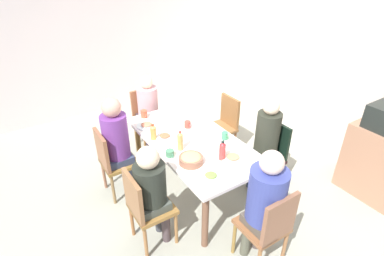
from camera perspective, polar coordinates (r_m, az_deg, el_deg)
ground_plane at (r=3.98m, az=-0.00°, el=-11.39°), size 6.89×6.89×0.00m
wall_back at (r=4.72m, az=23.01°, el=11.20°), size 5.99×0.12×2.60m
wall_left at (r=5.84m, az=-16.30°, el=15.58°), size 0.12×4.42×2.60m
dining_table at (r=3.58m, az=-0.00°, el=-3.27°), size 1.82×0.92×0.76m
chair_0 at (r=3.73m, az=-14.87°, el=-5.81°), size 0.40×0.40×0.90m
person_0 at (r=3.61m, az=-14.08°, el=-2.03°), size 0.30×0.30×1.29m
chair_1 at (r=4.40m, az=6.05°, el=0.95°), size 0.40×0.40×0.90m
chair_2 at (r=3.06m, az=-9.01°, el=-14.36°), size 0.40×0.40×0.90m
person_2 at (r=2.95m, az=-7.68°, el=-11.06°), size 0.31×0.31×1.16m
chair_3 at (r=2.93m, az=14.36°, el=-17.50°), size 0.40×0.40×0.90m
person_3 at (r=2.80m, az=13.72°, el=-12.92°), size 0.34×0.34×1.27m
chair_4 at (r=4.65m, az=-8.59°, el=2.43°), size 0.40×0.40×0.90m
person_4 at (r=4.49m, az=-8.27°, el=4.06°), size 0.30×0.30×1.16m
chair_5 at (r=3.85m, az=14.40°, el=-4.59°), size 0.40×0.40×0.90m
person_5 at (r=3.66m, az=13.86°, el=-2.06°), size 0.30×0.30×1.26m
plate_0 at (r=3.57m, az=-5.17°, el=-1.60°), size 0.22×0.22×0.04m
plate_1 at (r=2.96m, az=3.59°, el=-9.09°), size 0.21×0.21×0.04m
plate_2 at (r=3.83m, az=-8.61°, el=0.53°), size 0.25×0.25×0.04m
plate_3 at (r=3.23m, az=7.77°, el=-5.57°), size 0.25×0.25×0.04m
bowl_0 at (r=3.12m, az=-0.20°, el=-5.92°), size 0.25×0.25×0.09m
cup_0 at (r=4.04m, az=-9.09°, el=2.67°), size 0.12×0.09×0.10m
cup_1 at (r=3.75m, az=-0.84°, el=0.68°), size 0.12×0.08×0.09m
cup_2 at (r=3.23m, az=-4.20°, el=-4.81°), size 0.13×0.09×0.07m
cup_3 at (r=3.53m, az=6.24°, el=-1.49°), size 0.11×0.07×0.09m
bottle_0 at (r=3.16m, az=5.77°, el=-4.33°), size 0.07×0.07×0.22m
bottle_1 at (r=3.52m, az=-7.36°, el=-0.81°), size 0.07×0.07×0.20m
bottle_2 at (r=3.29m, az=-2.26°, el=-2.49°), size 0.06×0.06×0.23m
side_cabinet at (r=4.29m, az=31.55°, el=-5.67°), size 0.70×0.44×0.90m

